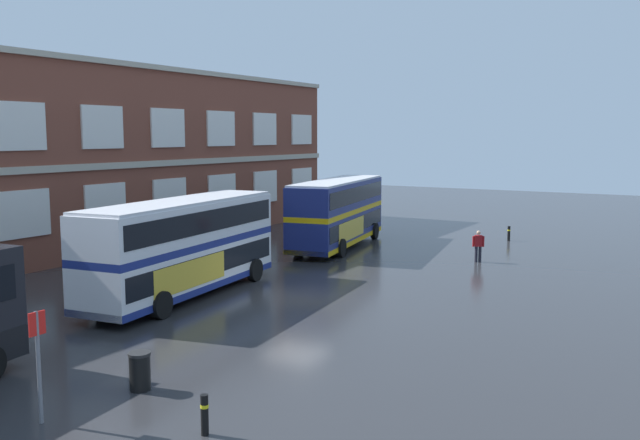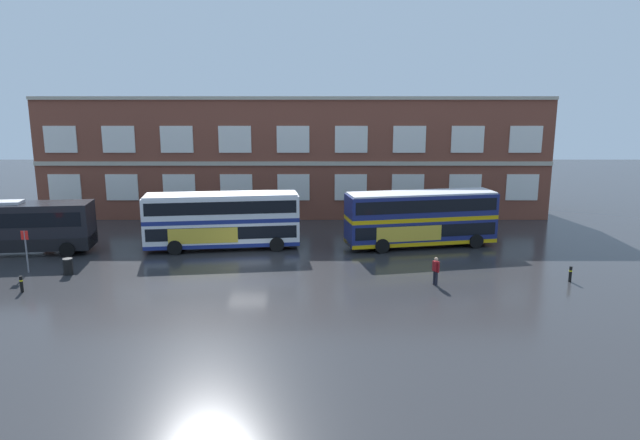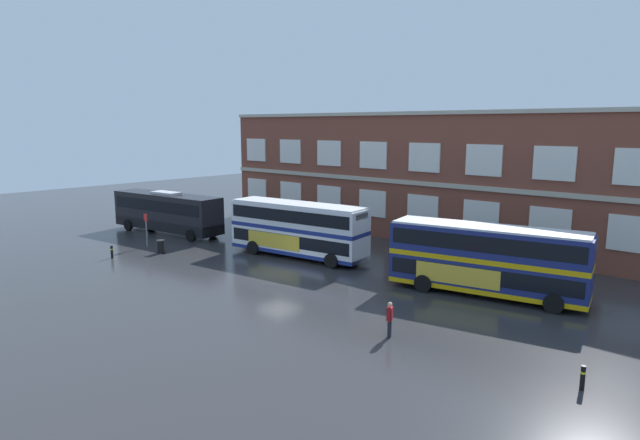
{
  "view_description": "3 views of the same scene",
  "coord_description": "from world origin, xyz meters",
  "views": [
    {
      "loc": [
        -23.62,
        -15.13,
        6.77
      ],
      "look_at": [
        4.11,
        1.25,
        2.74
      ],
      "focal_mm": 38.39,
      "sensor_mm": 36.0,
      "label": 1
    },
    {
      "loc": [
        4.82,
        -37.11,
        11.16
      ],
      "look_at": [
        4.84,
        1.86,
        2.63
      ],
      "focal_mm": 32.8,
      "sensor_mm": 36.0,
      "label": 2
    },
    {
      "loc": [
        24.91,
        -23.83,
        9.73
      ],
      "look_at": [
        1.74,
        2.16,
        3.54
      ],
      "focal_mm": 29.98,
      "sensor_mm": 36.0,
      "label": 3
    }
  ],
  "objects": [
    {
      "name": "ground_plane",
      "position": [
        0.0,
        2.0,
        0.0
      ],
      "size": [
        120.0,
        120.0,
        0.0
      ],
      "primitive_type": "plane",
      "color": "#2B2B2D"
    },
    {
      "name": "brick_terminal_building",
      "position": [
        2.48,
        17.98,
        5.28
      ],
      "size": [
        45.55,
        8.19,
        10.85
      ],
      "color": "brown",
      "rests_on": "ground"
    },
    {
      "name": "double_decker_near",
      "position": [
        -2.26,
        4.14,
        2.15
      ],
      "size": [
        11.24,
        3.94,
        4.07
      ],
      "color": "silver",
      "rests_on": "ground"
    },
    {
      "name": "double_decker_middle",
      "position": [
        12.23,
        4.79,
        2.15
      ],
      "size": [
        11.29,
        4.61,
        4.07
      ],
      "color": "navy",
      "rests_on": "ground"
    },
    {
      "name": "touring_coach",
      "position": [
        -17.37,
        2.66,
        1.91
      ],
      "size": [
        12.22,
        3.98,
        3.8
      ],
      "color": "black",
      "rests_on": "ground"
    },
    {
      "name": "waiting_passenger",
      "position": [
        11.66,
        -4.11,
        0.93
      ],
      "size": [
        0.39,
        0.62,
        1.7
      ],
      "color": "black",
      "rests_on": "ground"
    },
    {
      "name": "bus_stand_flag",
      "position": [
        -13.69,
        -1.63,
        1.64
      ],
      "size": [
        0.44,
        0.1,
        2.7
      ],
      "color": "slate",
      "rests_on": "ground"
    },
    {
      "name": "station_litter_bin",
      "position": [
        -10.96,
        -2.07,
        0.52
      ],
      "size": [
        0.6,
        0.6,
        1.03
      ],
      "color": "black",
      "rests_on": "ground"
    },
    {
      "name": "safety_bollard_west",
      "position": [
        19.89,
        -3.51,
        0.49
      ],
      "size": [
        0.19,
        0.19,
        0.95
      ],
      "color": "black",
      "rests_on": "ground"
    },
    {
      "name": "safety_bollard_east",
      "position": [
        -12.23,
        -5.37,
        0.49
      ],
      "size": [
        0.19,
        0.19,
        0.95
      ],
      "color": "black",
      "rests_on": "ground"
    }
  ]
}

